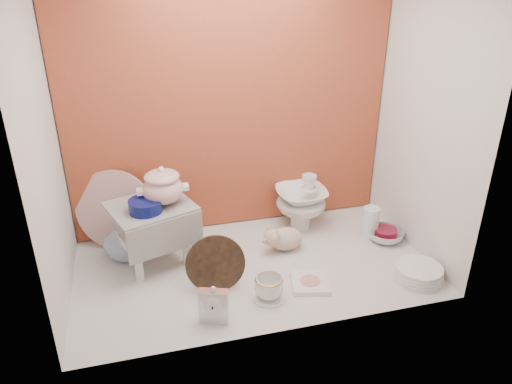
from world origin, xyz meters
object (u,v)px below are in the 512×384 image
(crystal_bowl, at_px, (385,235))
(porcelain_tower, at_px, (301,201))
(plush_pig, at_px, (286,238))
(gold_rim_teacup, at_px, (269,287))
(dinner_plate_stack, at_px, (419,273))
(step_stool, at_px, (153,234))
(mantel_clock, at_px, (214,305))
(soup_tureen, at_px, (162,185))
(blue_white_vase, at_px, (124,238))
(floral_platter, at_px, (115,210))

(crystal_bowl, xyz_separation_m, porcelain_tower, (-0.41, 0.27, 0.13))
(plush_pig, bearing_deg, gold_rim_teacup, -110.46)
(plush_pig, bearing_deg, crystal_bowl, 2.61)
(gold_rim_teacup, distance_m, dinner_plate_stack, 0.76)
(step_stool, bearing_deg, mantel_clock, -88.02)
(porcelain_tower, bearing_deg, mantel_clock, -132.62)
(soup_tureen, bearing_deg, mantel_clock, -75.19)
(soup_tureen, bearing_deg, crystal_bowl, -5.36)
(soup_tureen, height_order, plush_pig, soup_tureen)
(mantel_clock, bearing_deg, crystal_bowl, 41.55)
(step_stool, bearing_deg, blue_white_vase, 130.67)
(dinner_plate_stack, height_order, crystal_bowl, dinner_plate_stack)
(floral_platter, bearing_deg, dinner_plate_stack, -26.61)
(mantel_clock, distance_m, porcelain_tower, 0.96)
(step_stool, xyz_separation_m, floral_platter, (-0.18, 0.22, 0.05))
(mantel_clock, relative_size, porcelain_tower, 0.56)
(step_stool, bearing_deg, plush_pig, -24.57)
(floral_platter, xyz_separation_m, blue_white_vase, (0.04, -0.14, -0.10))
(step_stool, relative_size, porcelain_tower, 1.19)
(mantel_clock, bearing_deg, porcelain_tower, 66.84)
(mantel_clock, xyz_separation_m, plush_pig, (0.48, 0.48, -0.02))
(dinner_plate_stack, bearing_deg, floral_platter, 153.39)
(step_stool, bearing_deg, crystal_bowl, -24.52)
(step_stool, bearing_deg, gold_rim_teacup, -62.03)
(soup_tureen, distance_m, gold_rim_teacup, 0.72)
(step_stool, relative_size, plush_pig, 1.66)
(soup_tureen, height_order, blue_white_vase, soup_tureen)
(blue_white_vase, relative_size, mantel_clock, 1.25)
(floral_platter, xyz_separation_m, dinner_plate_stack, (1.44, -0.72, -0.18))
(floral_platter, relative_size, blue_white_vase, 1.89)
(soup_tureen, bearing_deg, step_stool, 177.49)
(crystal_bowl, bearing_deg, dinner_plate_stack, -92.99)
(mantel_clock, height_order, crystal_bowl, mantel_clock)
(floral_platter, relative_size, crystal_bowl, 2.15)
(gold_rim_teacup, relative_size, dinner_plate_stack, 0.56)
(blue_white_vase, bearing_deg, gold_rim_teacup, -40.14)
(dinner_plate_stack, xyz_separation_m, porcelain_tower, (-0.39, 0.65, 0.13))
(soup_tureen, bearing_deg, dinner_plate_stack, -22.59)
(dinner_plate_stack, bearing_deg, gold_rim_teacup, 176.74)
(step_stool, height_order, mantel_clock, step_stool)
(gold_rim_teacup, xyz_separation_m, crystal_bowl, (0.78, 0.34, -0.03))
(step_stool, height_order, soup_tureen, soup_tureen)
(plush_pig, height_order, dinner_plate_stack, plush_pig)
(soup_tureen, xyz_separation_m, dinner_plate_stack, (1.18, -0.49, -0.40))
(step_stool, bearing_deg, porcelain_tower, -8.91)
(mantel_clock, relative_size, dinner_plate_stack, 0.76)
(floral_platter, relative_size, plush_pig, 1.87)
(mantel_clock, distance_m, plush_pig, 0.68)
(blue_white_vase, bearing_deg, plush_pig, -10.02)
(blue_white_vase, relative_size, crystal_bowl, 1.14)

